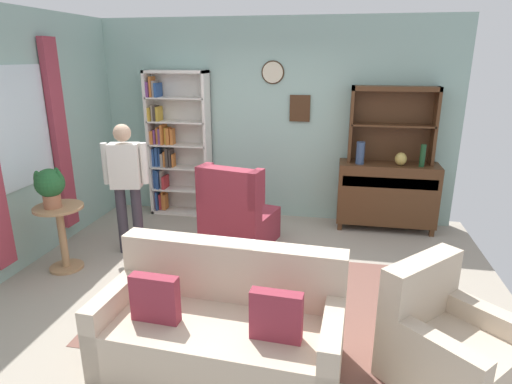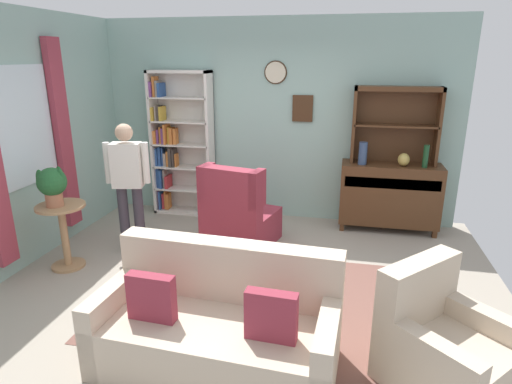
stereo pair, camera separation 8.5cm
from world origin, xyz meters
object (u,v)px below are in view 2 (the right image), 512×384
vase_round (404,160)px  bottle_wine (426,156)px  couch_floral (219,327)px  sideboard (389,194)px  person_reading (128,179)px  sideboard_hutch (396,115)px  armchair_floral (443,349)px  coffee_table (260,273)px  plant_stand (64,229)px  bookshelf (178,145)px  potted_plant_large (52,184)px  book_stack (255,266)px  vase_tall (363,153)px  wingback_chair (238,217)px

vase_round → bottle_wine: bearing=-4.9°
bottle_wine → couch_floral: 3.62m
sideboard → person_reading: person_reading is taller
sideboard_hutch → vase_round: size_ratio=6.47×
armchair_floral → coffee_table: 1.65m
vase_round → couch_floral: bearing=-118.0°
vase_round → plant_stand: bearing=-153.8°
bookshelf → bottle_wine: size_ratio=7.15×
person_reading → coffee_table: 2.06m
sideboard_hutch → potted_plant_large: 4.22m
person_reading → coffee_table: person_reading is taller
plant_stand → book_stack: size_ratio=3.68×
sideboard_hutch → bottle_wine: 0.66m
sideboard_hutch → vase_tall: sideboard_hutch is taller
vase_tall → wingback_chair: bearing=-149.6°
wingback_chair → person_reading: person_reading is taller
plant_stand → person_reading: size_ratio=0.47×
vase_tall → bottle_wine: size_ratio=1.01×
person_reading → vase_round: bearing=21.9°
couch_floral → armchair_floral: couch_floral is taller
sideboard → vase_tall: size_ratio=4.40×
sideboard_hutch → couch_floral: bearing=-114.8°
vase_round → plant_stand: (-3.75, -1.84, -0.55)m
sideboard_hutch → coffee_table: size_ratio=1.38×
vase_round → person_reading: bearing=-158.1°
vase_tall → coffee_table: bearing=-113.2°
plant_stand → person_reading: bearing=45.9°
vase_round → armchair_floral: vase_round is taller
couch_floral → coffee_table: bearing=79.6°
armchair_floral → potted_plant_large: (-3.80, 1.04, 0.70)m
armchair_floral → plant_stand: armchair_floral is taller
sideboard → bookshelf: bearing=178.4°
bookshelf → sideboard: 3.08m
armchair_floral → bookshelf: bearing=136.2°
bookshelf → vase_tall: bookshelf is taller
sideboard → wingback_chair: 2.10m
vase_tall → plant_stand: (-3.23, -1.83, -0.61)m
vase_tall → vase_round: 0.52m
armchair_floral → vase_round: bearing=90.5°
bookshelf → couch_floral: bearing=-63.9°
bookshelf → sideboard_hutch: bearing=0.4°
bottle_wine → coffee_table: (-1.72, -2.18, -0.71)m
sideboard_hutch → potted_plant_large: sideboard_hutch is taller
bottle_wine → book_stack: bottle_wine is taller
wingback_chair → sideboard: bearing=26.9°
bottle_wine → wingback_chair: (-2.26, -0.86, -0.68)m
potted_plant_large → person_reading: (0.56, 0.59, -0.08)m
vase_round → person_reading: person_reading is taller
vase_tall → coffee_table: size_ratio=0.37×
couch_floral → plant_stand: 2.45m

